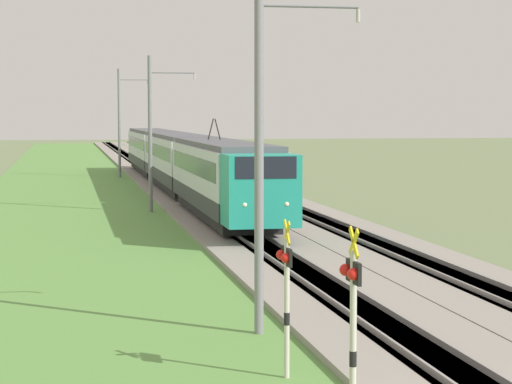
{
  "coord_description": "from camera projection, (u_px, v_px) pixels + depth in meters",
  "views": [
    {
      "loc": [
        -14.59,
        7.47,
        5.34
      ],
      "look_at": [
        24.3,
        0.0,
        2.26
      ],
      "focal_mm": 70.0,
      "sensor_mm": 36.0,
      "label": 1
    }
  ],
  "objects": [
    {
      "name": "ballast_main",
      "position": [
        182.0,
        194.0,
        65.05
      ],
      "size": [
        240.0,
        4.4,
        0.3
      ],
      "color": "gray",
      "rests_on": "ground"
    },
    {
      "name": "ballast_adjacent",
      "position": [
        249.0,
        193.0,
        65.89
      ],
      "size": [
        240.0,
        4.4,
        0.3
      ],
      "color": "gray",
      "rests_on": "ground"
    },
    {
      "name": "track_main",
      "position": [
        182.0,
        194.0,
        65.05
      ],
      "size": [
        240.0,
        1.57,
        0.45
      ],
      "color": "#4C4238",
      "rests_on": "ground"
    },
    {
      "name": "track_adjacent",
      "position": [
        249.0,
        193.0,
        65.89
      ],
      "size": [
        240.0,
        1.57,
        0.45
      ],
      "color": "#4C4238",
      "rests_on": "ground"
    },
    {
      "name": "grass_verge",
      "position": [
        92.0,
        197.0,
        63.97
      ],
      "size": [
        240.0,
        13.94,
        0.12
      ],
      "color": "#5B8E42",
      "rests_on": "ground"
    },
    {
      "name": "passenger_train",
      "position": [
        178.0,
        158.0,
        66.81
      ],
      "size": [
        58.87,
        2.98,
        5.14
      ],
      "rotation": [
        0.0,
        0.0,
        3.14
      ],
      "color": "teal",
      "rests_on": "ground"
    },
    {
      "name": "crossing_signal_near",
      "position": [
        352.0,
        313.0,
        15.89
      ],
      "size": [
        0.7,
        0.23,
        3.56
      ],
      "rotation": [
        0.0,
        0.0,
        1.57
      ],
      "color": "beige",
      "rests_on": "ground"
    },
    {
      "name": "crossing_signal_aux",
      "position": [
        286.0,
        285.0,
        19.66
      ],
      "size": [
        0.7,
        0.23,
        3.27
      ],
      "rotation": [
        0.0,
        0.0,
        1.57
      ],
      "color": "beige",
      "rests_on": "ground"
    },
    {
      "name": "catenary_mast_near",
      "position": [
        261.0,
        149.0,
        23.48
      ],
      "size": [
        0.22,
        2.56,
        8.78
      ],
      "color": "slate",
      "rests_on": "ground"
    },
    {
      "name": "catenary_mast_mid",
      "position": [
        151.0,
        133.0,
        53.23
      ],
      "size": [
        0.22,
        2.56,
        8.47
      ],
      "color": "slate",
      "rests_on": "ground"
    },
    {
      "name": "catenary_mast_far",
      "position": [
        120.0,
        122.0,
        82.94
      ],
      "size": [
        0.22,
        2.56,
        9.14
      ],
      "color": "slate",
      "rests_on": "ground"
    }
  ]
}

